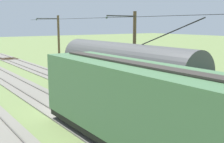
{
  "coord_description": "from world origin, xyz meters",
  "views": [
    {
      "loc": [
        7.76,
        15.94,
        5.68
      ],
      "look_at": [
        -4.88,
        -2.14,
        1.95
      ],
      "focal_mm": 45.75,
      "sensor_mm": 36.0,
      "label": 1
    }
  ],
  "objects": [
    {
      "name": "coach_adjacent",
      "position": [
        -0.0,
        6.32,
        2.16
      ],
      "size": [
        2.96,
        11.86,
        3.85
      ],
      "color": "#477047",
      "rests_on": "ground"
    },
    {
      "name": "vintage_streetcar",
      "position": [
        -4.61,
        -0.4,
        2.26
      ],
      "size": [
        2.65,
        16.33,
        5.84
      ],
      "color": "#196033",
      "rests_on": "ground"
    },
    {
      "name": "ground_plane",
      "position": [
        0.0,
        0.0,
        0.0
      ],
      "size": [
        220.0,
        220.0,
        0.0
      ],
      "primitive_type": "plane",
      "color": "olive"
    },
    {
      "name": "overhead_wire_run",
      "position": [
        -4.68,
        -3.21,
        6.12
      ],
      "size": [
        2.79,
        33.98,
        0.18
      ],
      "color": "black",
      "rests_on": "ground"
    },
    {
      "name": "catenary_pole_mid_near",
      "position": [
        -7.29,
        -2.46,
        3.5
      ],
      "size": [
        2.99,
        0.28,
        6.66
      ],
      "color": "brown",
      "rests_on": "ground"
    },
    {
      "name": "track_adjacent_siding",
      "position": [
        0.0,
        -0.31,
        0.05
      ],
      "size": [
        2.8,
        80.0,
        0.18
      ],
      "color": "slate",
      "rests_on": "ground"
    },
    {
      "name": "track_streetcar_siding",
      "position": [
        -4.61,
        -0.31,
        0.05
      ],
      "size": [
        2.8,
        80.0,
        0.18
      ],
      "color": "slate",
      "rests_on": "ground"
    },
    {
      "name": "catenary_pole_foreground",
      "position": [
        -7.29,
        -17.45,
        3.5
      ],
      "size": [
        2.99,
        0.28,
        6.66
      ],
      "color": "brown",
      "rests_on": "ground"
    }
  ]
}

